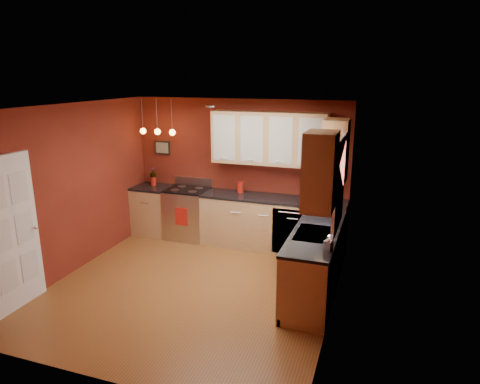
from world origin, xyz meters
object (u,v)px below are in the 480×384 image
(gas_range, at_px, (188,213))
(red_canister, at_px, (240,187))
(sink, at_px, (315,235))
(coffee_maker, at_px, (315,192))
(soap_pump, at_px, (329,243))

(gas_range, relative_size, red_canister, 5.81)
(sink, xyz_separation_m, red_canister, (-1.62, 1.63, 0.12))
(red_canister, distance_m, coffee_maker, 1.35)
(gas_range, height_order, sink, sink)
(sink, distance_m, soap_pump, 0.62)
(coffee_maker, height_order, soap_pump, coffee_maker)
(gas_range, distance_m, sink, 3.05)
(red_canister, height_order, soap_pump, soap_pump)
(gas_range, xyz_separation_m, sink, (2.62, -1.50, 0.43))
(gas_range, bearing_deg, soap_pump, -35.55)
(gas_range, xyz_separation_m, red_canister, (1.00, 0.13, 0.56))
(sink, xyz_separation_m, soap_pump, (0.25, -0.55, 0.12))
(red_canister, distance_m, soap_pump, 2.87)
(sink, xyz_separation_m, coffee_maker, (-0.27, 1.63, 0.15))
(sink, bearing_deg, soap_pump, -65.74)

